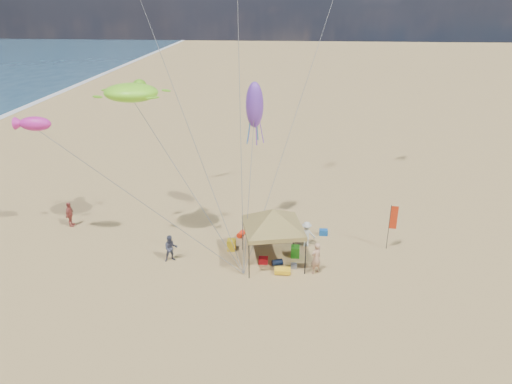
# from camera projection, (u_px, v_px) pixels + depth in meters

# --- Properties ---
(ground) EXTENTS (280.00, 280.00, 0.00)m
(ground) POSITION_uv_depth(u_px,v_px,m) (252.00, 280.00, 25.89)
(ground) COLOR tan
(ground) RESTS_ON ground
(canopy_tent) EXTENTS (6.25, 6.25, 3.94)m
(canopy_tent) POSITION_uv_depth(u_px,v_px,m) (273.00, 211.00, 26.38)
(canopy_tent) COLOR black
(canopy_tent) RESTS_ON ground
(feather_flag) EXTENTS (0.46, 0.07, 2.98)m
(feather_flag) POSITION_uv_depth(u_px,v_px,m) (392.00, 220.00, 28.20)
(feather_flag) COLOR black
(feather_flag) RESTS_ON ground
(cooler_red) EXTENTS (0.54, 0.38, 0.38)m
(cooler_red) POSITION_uv_depth(u_px,v_px,m) (263.00, 260.00, 27.38)
(cooler_red) COLOR red
(cooler_red) RESTS_ON ground
(cooler_blue) EXTENTS (0.54, 0.38, 0.38)m
(cooler_blue) POSITION_uv_depth(u_px,v_px,m) (323.00, 232.00, 30.60)
(cooler_blue) COLOR #134F9E
(cooler_blue) RESTS_ON ground
(bag_navy) EXTENTS (0.69, 0.54, 0.36)m
(bag_navy) POSITION_uv_depth(u_px,v_px,m) (277.00, 262.00, 27.21)
(bag_navy) COLOR #0B1733
(bag_navy) RESTS_ON ground
(bag_orange) EXTENTS (0.54, 0.69, 0.36)m
(bag_orange) POSITION_uv_depth(u_px,v_px,m) (241.00, 234.00, 30.41)
(bag_orange) COLOR #FF2B0E
(bag_orange) RESTS_ON ground
(chair_green) EXTENTS (0.50, 0.50, 0.70)m
(chair_green) POSITION_uv_depth(u_px,v_px,m) (295.00, 252.00, 28.01)
(chair_green) COLOR #237F17
(chair_green) RESTS_ON ground
(chair_yellow) EXTENTS (0.50, 0.50, 0.70)m
(chair_yellow) POSITION_uv_depth(u_px,v_px,m) (231.00, 245.00, 28.75)
(chair_yellow) COLOR gold
(chair_yellow) RESTS_ON ground
(crate_grey) EXTENTS (0.34, 0.30, 0.28)m
(crate_grey) POSITION_uv_depth(u_px,v_px,m) (294.00, 266.00, 26.93)
(crate_grey) COLOR slate
(crate_grey) RESTS_ON ground
(beach_cart) EXTENTS (0.90, 0.50, 0.24)m
(beach_cart) POSITION_uv_depth(u_px,v_px,m) (283.00, 271.00, 26.35)
(beach_cart) COLOR yellow
(beach_cart) RESTS_ON ground
(person_near_a) EXTENTS (0.83, 0.80, 1.91)m
(person_near_a) POSITION_uv_depth(u_px,v_px,m) (316.00, 258.00, 26.16)
(person_near_a) COLOR tan
(person_near_a) RESTS_ON ground
(person_near_b) EXTENTS (0.98, 0.88, 1.65)m
(person_near_b) POSITION_uv_depth(u_px,v_px,m) (171.00, 248.00, 27.41)
(person_near_b) COLOR #3D4054
(person_near_b) RESTS_ON ground
(person_near_c) EXTENTS (1.10, 0.66, 1.65)m
(person_near_c) POSITION_uv_depth(u_px,v_px,m) (306.00, 234.00, 29.03)
(person_near_c) COLOR beige
(person_near_c) RESTS_ON ground
(person_far_a) EXTENTS (0.46, 1.04, 1.74)m
(person_far_a) POSITION_uv_depth(u_px,v_px,m) (70.00, 214.00, 31.51)
(person_far_a) COLOR #AC4B42
(person_far_a) RESTS_ON ground
(turtle_kite) EXTENTS (3.32, 2.80, 1.01)m
(turtle_kite) POSITION_uv_depth(u_px,v_px,m) (131.00, 93.00, 25.85)
(turtle_kite) COLOR #88FB27
(turtle_kite) RESTS_ON ground
(fish_kite) EXTENTS (2.00, 1.29, 0.82)m
(fish_kite) POSITION_uv_depth(u_px,v_px,m) (35.00, 124.00, 26.50)
(fish_kite) COLOR #D3259B
(fish_kite) RESTS_ON ground
(squid_kite) EXTENTS (1.42, 1.42, 2.88)m
(squid_kite) POSITION_uv_depth(u_px,v_px,m) (255.00, 105.00, 29.07)
(squid_kite) COLOR purple
(squid_kite) RESTS_ON ground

